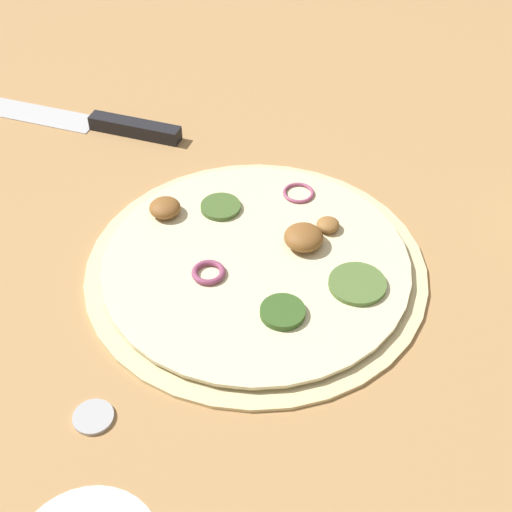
# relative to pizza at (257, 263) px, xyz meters

# --- Properties ---
(ground_plane) EXTENTS (3.00, 3.00, 0.00)m
(ground_plane) POSITION_rel_pizza_xyz_m (0.00, -0.00, -0.01)
(ground_plane) COLOR tan
(pizza) EXTENTS (0.34, 0.34, 0.03)m
(pizza) POSITION_rel_pizza_xyz_m (0.00, 0.00, 0.00)
(pizza) COLOR beige
(pizza) RESTS_ON ground_plane
(knife) EXTENTS (0.06, 0.30, 0.02)m
(knife) POSITION_rel_pizza_xyz_m (-0.15, -0.28, 0.00)
(knife) COLOR silver
(knife) RESTS_ON ground_plane
(loose_cap) EXTENTS (0.03, 0.03, 0.01)m
(loose_cap) POSITION_rel_pizza_xyz_m (0.22, -0.05, -0.00)
(loose_cap) COLOR #B2B2B7
(loose_cap) RESTS_ON ground_plane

